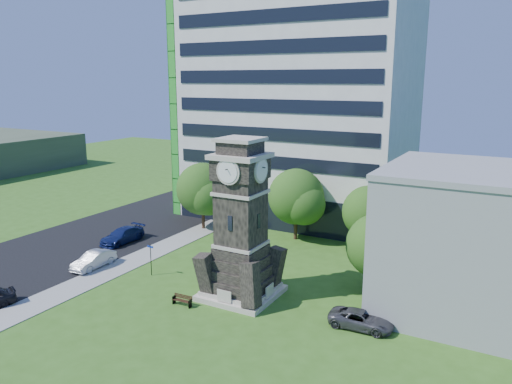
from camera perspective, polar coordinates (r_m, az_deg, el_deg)
The scene contains 15 objects.
ground at distance 39.42m, azimuth -7.03°, elevation -11.81°, with size 160.00×160.00×0.00m, color #345F1B.
sidewalk at distance 48.61m, azimuth -12.69°, elevation -7.16°, with size 3.00×70.00×0.06m, color gray.
street at distance 54.42m, azimuth -19.43°, elevation -5.44°, with size 14.00×80.00×0.02m, color black.
clock_tower at distance 37.54m, azimuth -1.73°, elevation -4.37°, with size 5.40×5.40×12.22m.
office_tall at distance 59.96m, azimuth 4.91°, elevation 10.70°, with size 26.20×15.11×28.60m.
office_low at distance 38.46m, azimuth 25.71°, elevation -5.36°, with size 15.20×12.20×10.40m.
car_street_mid at distance 46.77m, azimuth -18.07°, elevation -7.40°, with size 1.51×4.34×1.43m, color #A3A6AB.
car_street_north at distance 52.91m, azimuth -15.05°, elevation -4.83°, with size 2.07×5.09×1.48m, color navy.
car_east_lot at distance 35.20m, azimuth 11.93°, elevation -14.08°, with size 2.00×4.33×1.20m, color #45454A.
park_bench at distance 38.04m, azimuth -8.41°, elevation -12.09°, with size 1.57×0.42×0.81m.
street_sign at distance 43.45m, azimuth -11.94°, elevation -7.21°, with size 0.65×0.07×2.71m.
tree_nw at distance 55.15m, azimuth -6.06°, elevation 0.16°, with size 6.34×5.77×7.43m.
tree_nc at distance 51.38m, azimuth 4.68°, elevation -0.73°, with size 6.35×5.77×7.45m.
tree_ne at distance 49.52m, azimuth 12.84°, elevation -2.43°, with size 5.69×5.17×6.37m.
tree_east at distance 39.38m, azimuth 13.86°, elevation -6.20°, with size 5.42×4.92×6.41m.
Camera 1 is at (21.42, -28.79, 16.33)m, focal length 35.00 mm.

